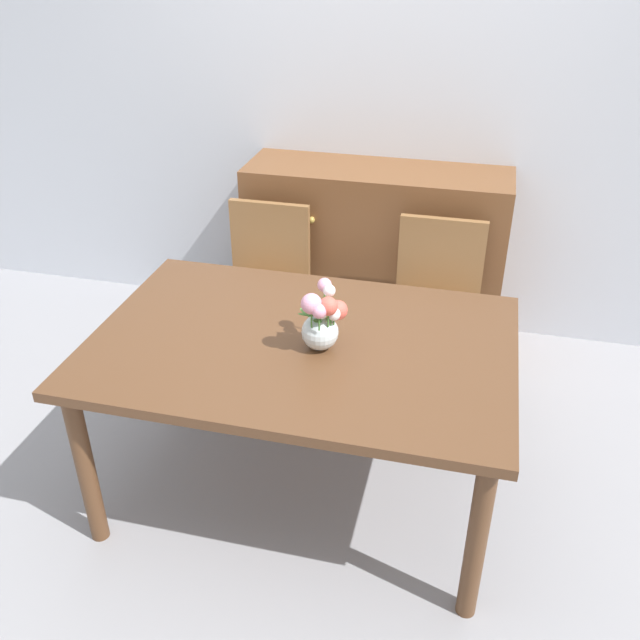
{
  "coord_description": "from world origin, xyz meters",
  "views": [
    {
      "loc": [
        0.59,
        -2.12,
        2.14
      ],
      "look_at": [
        0.08,
        -0.03,
        0.87
      ],
      "focal_mm": 38.54,
      "sensor_mm": 36.0,
      "label": 1
    }
  ],
  "objects_px": {
    "dresser": "(374,256)",
    "chair_left": "(265,279)",
    "flower_vase": "(322,320)",
    "dining_table": "(302,358)",
    "chair_right": "(436,299)"
  },
  "relations": [
    {
      "from": "dining_table",
      "to": "chair_right",
      "type": "bearing_deg",
      "value": 63.48
    },
    {
      "from": "chair_right",
      "to": "dresser",
      "type": "relative_size",
      "value": 0.64
    },
    {
      "from": "dining_table",
      "to": "dresser",
      "type": "relative_size",
      "value": 1.14
    },
    {
      "from": "dining_table",
      "to": "chair_left",
      "type": "distance_m",
      "value": 1.0
    },
    {
      "from": "dining_table",
      "to": "chair_right",
      "type": "height_order",
      "value": "chair_right"
    },
    {
      "from": "flower_vase",
      "to": "chair_left",
      "type": "bearing_deg",
      "value": 119.89
    },
    {
      "from": "chair_left",
      "to": "flower_vase",
      "type": "relative_size",
      "value": 3.56
    },
    {
      "from": "dining_table",
      "to": "chair_left",
      "type": "xyz_separation_m",
      "value": [
        -0.44,
        0.88,
        -0.15
      ]
    },
    {
      "from": "dining_table",
      "to": "chair_left",
      "type": "bearing_deg",
      "value": 116.52
    },
    {
      "from": "dresser",
      "to": "chair_left",
      "type": "bearing_deg",
      "value": -137.89
    },
    {
      "from": "dining_table",
      "to": "chair_right",
      "type": "distance_m",
      "value": 1.0
    },
    {
      "from": "dining_table",
      "to": "chair_left",
      "type": "height_order",
      "value": "chair_left"
    },
    {
      "from": "chair_left",
      "to": "chair_right",
      "type": "height_order",
      "value": "same"
    },
    {
      "from": "chair_right",
      "to": "chair_left",
      "type": "bearing_deg",
      "value": 0.0
    },
    {
      "from": "chair_right",
      "to": "dining_table",
      "type": "bearing_deg",
      "value": 63.48
    }
  ]
}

